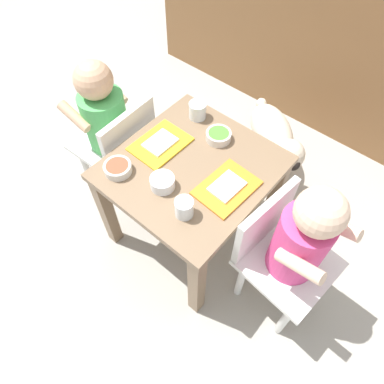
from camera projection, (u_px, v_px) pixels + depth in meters
ground_plane at (192, 230)px, 1.56m from camera, size 7.00×7.00×0.00m
kitchen_cabinet_back at (343, 21)px, 1.62m from camera, size 1.97×0.33×1.01m
dining_table at (192, 180)px, 1.26m from camera, size 0.52×0.54×0.44m
seated_child_left at (107, 120)px, 1.37m from camera, size 0.29×0.29×0.66m
seated_child_right at (297, 241)px, 1.05m from camera, size 0.31×0.31×0.68m
dog at (275, 136)px, 1.61m from camera, size 0.40×0.34×0.31m
food_tray_left at (159, 144)px, 1.24m from camera, size 0.15×0.20×0.02m
food_tray_right at (226, 188)px, 1.13m from camera, size 0.16×0.21×0.02m
water_cup_left at (184, 209)px, 1.06m from camera, size 0.06×0.06×0.06m
water_cup_right at (198, 111)px, 1.31m from camera, size 0.07×0.07×0.06m
veggie_bowl_near at (219, 136)px, 1.25m from camera, size 0.09×0.09×0.03m
cereal_bowl_left_side at (162, 182)px, 1.13m from camera, size 0.08×0.08×0.04m
cereal_bowl_right_side at (118, 168)px, 1.17m from camera, size 0.09×0.09×0.03m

